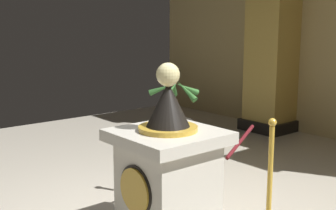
{
  "coord_description": "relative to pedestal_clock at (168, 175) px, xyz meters",
  "views": [
    {
      "loc": [
        2.99,
        -2.45,
        1.92
      ],
      "look_at": [
        0.19,
        -0.15,
        1.25
      ],
      "focal_mm": 46.77,
      "sensor_mm": 36.0,
      "label": 1
    }
  ],
  "objects": [
    {
      "name": "pedestal_clock",
      "position": [
        0.0,
        0.0,
        0.0
      ],
      "size": [
        0.85,
        0.85,
        1.61
      ],
      "color": "beige",
      "rests_on": "ground_plane"
    },
    {
      "name": "velvet_rope",
      "position": [
        -0.25,
        0.79,
        0.16
      ],
      "size": [
        0.83,
        0.82,
        0.22
      ],
      "color": "#591419"
    },
    {
      "name": "stanchion_near",
      "position": [
        0.34,
        0.99,
        -0.25
      ],
      "size": [
        0.24,
        0.24,
        1.06
      ],
      "color": "gold",
      "rests_on": "ground_plane"
    },
    {
      "name": "stanchion_far",
      "position": [
        -0.85,
        0.59,
        -0.26
      ],
      "size": [
        0.24,
        0.24,
        1.06
      ],
      "color": "gold",
      "rests_on": "ground_plane"
    },
    {
      "name": "column_left",
      "position": [
        -2.1,
        4.18,
        1.35
      ],
      "size": [
        0.89,
        0.89,
        3.98
      ],
      "color": "black",
      "rests_on": "ground_plane"
    },
    {
      "name": "potted_palm_left",
      "position": [
        -2.45,
        2.17,
        -0.32
      ],
      "size": [
        0.84,
        0.86,
        1.1
      ],
      "color": "#2D2823",
      "rests_on": "ground_plane"
    }
  ]
}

